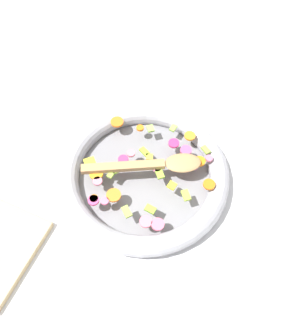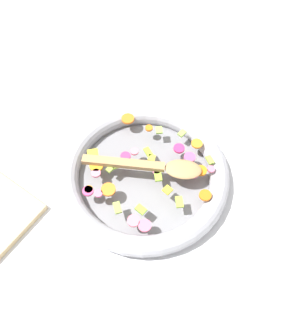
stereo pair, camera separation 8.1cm
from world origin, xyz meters
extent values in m
plane|color=silver|center=(0.00, 0.00, 0.00)|extent=(4.00, 4.00, 0.00)
cylinder|color=slate|center=(0.00, 0.00, 0.01)|extent=(0.38, 0.38, 0.01)
torus|color=#9E9EA5|center=(0.00, 0.00, 0.03)|extent=(0.43, 0.43, 0.05)
cylinder|color=orange|center=(-0.07, 0.12, 0.05)|extent=(0.04, 0.04, 0.01)
cylinder|color=orange|center=(0.13, -0.07, 0.05)|extent=(0.03, 0.03, 0.01)
cylinder|color=orange|center=(-0.10, -0.13, 0.05)|extent=(0.05, 0.05, 0.01)
cylinder|color=orange|center=(-0.14, 0.07, 0.05)|extent=(0.04, 0.04, 0.01)
cylinder|color=orange|center=(0.06, -0.10, 0.05)|extent=(0.05, 0.05, 0.01)
cylinder|color=orange|center=(-0.02, 0.16, 0.05)|extent=(0.03, 0.03, 0.01)
cylinder|color=orange|center=(-0.11, -0.06, 0.05)|extent=(0.03, 0.03, 0.01)
cylinder|color=orange|center=(0.10, -0.03, 0.05)|extent=(0.04, 0.04, 0.01)
cube|color=#94BD44|center=(0.05, -0.07, 0.05)|extent=(0.03, 0.02, 0.01)
cube|color=#9AC343|center=(-0.11, 0.12, 0.05)|extent=(0.03, 0.03, 0.01)
cube|color=#93C04E|center=(-0.14, 0.02, 0.05)|extent=(0.02, 0.02, 0.01)
cube|color=#87BE34|center=(0.10, 0.06, 0.05)|extent=(0.02, 0.03, 0.01)
cube|color=#8EBD36|center=(0.00, 0.04, 0.05)|extent=(0.03, 0.03, 0.01)
cube|color=#A3C83D|center=(0.03, 0.12, 0.05)|extent=(0.03, 0.03, 0.01)
cube|color=#9ECC3C|center=(0.04, -0.06, 0.05)|extent=(0.03, 0.02, 0.01)
cube|color=#98B847|center=(0.12, 0.01, 0.05)|extent=(0.03, 0.03, 0.01)
cube|color=#97C230|center=(-0.04, -0.02, 0.05)|extent=(0.03, 0.03, 0.01)
cube|color=#97CC53|center=(-0.12, -0.03, 0.05)|extent=(0.03, 0.03, 0.01)
cylinder|color=pink|center=(0.08, -0.09, 0.05)|extent=(0.03, 0.03, 0.01)
cylinder|color=#DA698A|center=(-0.09, 0.14, 0.05)|extent=(0.02, 0.02, 0.01)
cylinder|color=#EF6584|center=(0.12, 0.09, 0.05)|extent=(0.03, 0.03, 0.01)
cylinder|color=#CE2F6A|center=(-0.10, 0.04, 0.05)|extent=(0.04, 0.04, 0.01)
cylinder|color=pink|center=(-0.02, -0.05, 0.05)|extent=(0.03, 0.03, 0.01)
cylinder|color=#D55180|center=(-0.06, 0.11, 0.05)|extent=(0.03, 0.03, 0.01)
cylinder|color=pink|center=(-0.01, 0.03, 0.05)|extent=(0.03, 0.03, 0.01)
cylinder|color=#F17084|center=(0.13, 0.06, 0.05)|extent=(0.03, 0.03, 0.01)
cylinder|color=pink|center=(0.12, -0.05, 0.05)|extent=(0.03, 0.03, 0.01)
cylinder|color=#E2437C|center=(0.13, -0.07, 0.05)|extent=(0.04, 0.04, 0.01)
cylinder|color=#C63468|center=(0.00, -0.06, 0.05)|extent=(0.04, 0.04, 0.01)
cylinder|color=#D94F83|center=(-0.09, 0.08, 0.05)|extent=(0.04, 0.04, 0.01)
cube|color=yellow|center=(0.02, 0.08, 0.05)|extent=(0.02, 0.02, 0.01)
cube|color=yellow|center=(-0.03, 0.00, 0.05)|extent=(0.02, 0.02, 0.01)
cube|color=yellow|center=(0.04, -0.13, 0.05)|extent=(0.04, 0.04, 0.01)
cube|color=#A87F51|center=(0.02, -0.05, 0.06)|extent=(0.12, 0.19, 0.01)
ellipsoid|color=#A87F51|center=(-0.05, 0.08, 0.06)|extent=(0.09, 0.11, 0.01)
camera|label=1|loc=(0.39, 0.17, 0.75)|focal=35.00mm
camera|label=2|loc=(0.35, 0.24, 0.75)|focal=35.00mm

